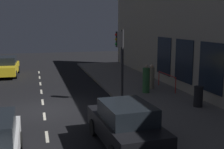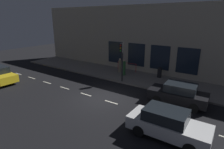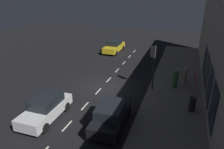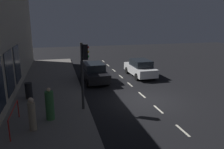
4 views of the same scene
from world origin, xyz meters
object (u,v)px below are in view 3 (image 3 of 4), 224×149
pedestrian_1 (185,76)px  trash_bin (192,104)px  parked_car_1 (46,108)px  pedestrian_0 (175,79)px  traffic_light (153,61)px  parked_car_0 (114,46)px  parked_car_2 (111,115)px

pedestrian_1 → trash_bin: bearing=-164.1°
parked_car_1 → trash_bin: size_ratio=4.07×
parked_car_1 → pedestrian_1: bearing=-136.4°
parked_car_1 → pedestrian_0: 10.93m
trash_bin → traffic_light: bearing=141.9°
parked_car_0 → trash_bin: (10.16, -12.68, -0.12)m
parked_car_0 → pedestrian_0: size_ratio=2.61×
parked_car_2 → pedestrian_1: bearing=58.7°
pedestrian_0 → pedestrian_1: size_ratio=1.07×
pedestrian_0 → trash_bin: bearing=-29.5°
trash_bin → parked_car_0: bearing=128.7°
parked_car_1 → pedestrian_0: (7.90, 7.55, 0.14)m
parked_car_1 → pedestrian_1: 12.14m
parked_car_2 → parked_car_0: bearing=105.4°
parked_car_1 → pedestrian_1: pedestrian_1 is taller
parked_car_0 → trash_bin: 16.24m
parked_car_0 → pedestrian_1: 12.54m
traffic_light → parked_car_1: traffic_light is taller
traffic_light → parked_car_1: size_ratio=0.90×
traffic_light → parked_car_0: bearing=124.1°
pedestrian_1 → traffic_light: bearing=133.1°
traffic_light → pedestrian_0: traffic_light is taller
traffic_light → parked_car_0: size_ratio=0.85×
traffic_light → parked_car_1: (-5.98, -6.61, -1.93)m
trash_bin → parked_car_1: bearing=-156.7°
parked_car_2 → trash_bin: parked_car_2 is taller
pedestrian_1 → parked_car_0: bearing=57.1°
parked_car_2 → traffic_light: bearing=72.4°
parked_car_1 → pedestrian_0: size_ratio=2.48×
traffic_light → parked_car_2: bearing=-104.8°
parked_car_0 → parked_car_1: size_ratio=1.05×
traffic_light → parked_car_2: size_ratio=0.91×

